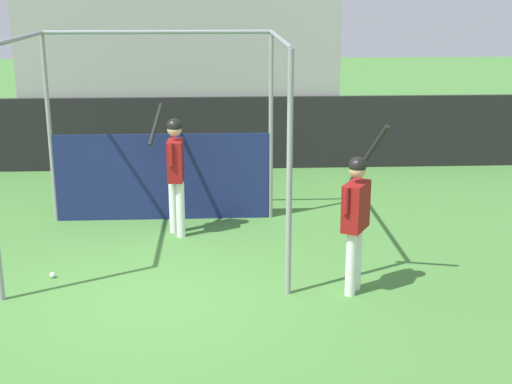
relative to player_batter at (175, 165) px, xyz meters
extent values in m
plane|color=#477F38|center=(-0.12, -2.32, -1.08)|extent=(60.00, 60.00, 0.00)
cube|color=black|center=(-0.12, 4.05, -0.34)|extent=(24.00, 0.12, 1.48)
cube|color=#9E9E99|center=(-0.12, 6.11, 0.69)|extent=(6.50, 4.00, 3.53)
cube|color=maroon|center=(-2.60, 4.51, 0.45)|extent=(0.45, 0.40, 0.10)
cube|color=maroon|center=(-2.60, 4.69, 0.68)|extent=(0.45, 0.06, 0.40)
cube|color=maroon|center=(-2.05, 4.51, 0.45)|extent=(0.45, 0.40, 0.10)
cube|color=maroon|center=(-2.05, 4.69, 0.68)|extent=(0.45, 0.06, 0.40)
cube|color=maroon|center=(-1.50, 4.51, 0.45)|extent=(0.45, 0.40, 0.10)
cube|color=maroon|center=(-1.50, 4.69, 0.68)|extent=(0.45, 0.06, 0.40)
cube|color=maroon|center=(-0.95, 4.51, 0.45)|extent=(0.45, 0.40, 0.10)
cube|color=maroon|center=(-0.95, 4.69, 0.68)|extent=(0.45, 0.06, 0.40)
cube|color=maroon|center=(-0.40, 4.51, 0.45)|extent=(0.45, 0.40, 0.10)
cube|color=maroon|center=(-0.40, 4.69, 0.68)|extent=(0.45, 0.06, 0.40)
cube|color=maroon|center=(0.15, 4.51, 0.45)|extent=(0.45, 0.40, 0.10)
cube|color=maroon|center=(0.15, 4.69, 0.68)|extent=(0.45, 0.06, 0.40)
cube|color=maroon|center=(0.70, 4.51, 0.45)|extent=(0.45, 0.40, 0.10)
cube|color=maroon|center=(0.70, 4.69, 0.68)|extent=(0.45, 0.06, 0.40)
cube|color=maroon|center=(1.25, 4.51, 0.45)|extent=(0.45, 0.40, 0.10)
cube|color=maroon|center=(1.25, 4.69, 0.68)|extent=(0.45, 0.06, 0.40)
cube|color=maroon|center=(1.80, 4.51, 0.45)|extent=(0.45, 0.40, 0.10)
cube|color=maroon|center=(1.80, 4.69, 0.68)|extent=(0.45, 0.06, 0.40)
cube|color=maroon|center=(2.35, 4.51, 0.45)|extent=(0.45, 0.40, 0.10)
cube|color=maroon|center=(2.35, 4.69, 0.68)|extent=(0.45, 0.06, 0.40)
cube|color=maroon|center=(-2.60, 5.31, 0.85)|extent=(0.45, 0.40, 0.10)
cube|color=maroon|center=(-2.60, 5.49, 1.08)|extent=(0.45, 0.06, 0.40)
cube|color=maroon|center=(-2.05, 5.31, 0.85)|extent=(0.45, 0.40, 0.10)
cube|color=maroon|center=(-2.05, 5.49, 1.08)|extent=(0.45, 0.06, 0.40)
cube|color=maroon|center=(-1.50, 5.31, 0.85)|extent=(0.45, 0.40, 0.10)
cube|color=maroon|center=(-1.50, 5.49, 1.08)|extent=(0.45, 0.06, 0.40)
cube|color=maroon|center=(-0.95, 5.31, 0.85)|extent=(0.45, 0.40, 0.10)
cube|color=maroon|center=(-0.95, 5.49, 1.08)|extent=(0.45, 0.06, 0.40)
cube|color=maroon|center=(-0.40, 5.31, 0.85)|extent=(0.45, 0.40, 0.10)
cube|color=maroon|center=(-0.40, 5.49, 1.08)|extent=(0.45, 0.06, 0.40)
cube|color=maroon|center=(0.15, 5.31, 0.85)|extent=(0.45, 0.40, 0.10)
cube|color=maroon|center=(0.15, 5.49, 1.08)|extent=(0.45, 0.06, 0.40)
cube|color=maroon|center=(0.70, 5.31, 0.85)|extent=(0.45, 0.40, 0.10)
cube|color=maroon|center=(0.70, 5.49, 1.08)|extent=(0.45, 0.06, 0.40)
cube|color=maroon|center=(1.25, 5.31, 0.85)|extent=(0.45, 0.40, 0.10)
cube|color=maroon|center=(1.25, 5.49, 1.08)|extent=(0.45, 0.06, 0.40)
cube|color=maroon|center=(1.80, 5.31, 0.85)|extent=(0.45, 0.40, 0.10)
cube|color=maroon|center=(1.80, 5.49, 1.08)|extent=(0.45, 0.06, 0.40)
cube|color=maroon|center=(2.35, 5.31, 0.85)|extent=(0.45, 0.40, 0.10)
cube|color=maroon|center=(2.35, 5.49, 1.08)|extent=(0.45, 0.06, 0.40)
cube|color=maroon|center=(-2.60, 6.11, 1.25)|extent=(0.45, 0.40, 0.10)
cube|color=maroon|center=(-2.60, 6.29, 1.48)|extent=(0.45, 0.06, 0.40)
cube|color=maroon|center=(-2.05, 6.11, 1.25)|extent=(0.45, 0.40, 0.10)
cube|color=maroon|center=(-2.05, 6.29, 1.48)|extent=(0.45, 0.06, 0.40)
cube|color=maroon|center=(-1.50, 6.11, 1.25)|extent=(0.45, 0.40, 0.10)
cube|color=maroon|center=(-1.50, 6.29, 1.48)|extent=(0.45, 0.06, 0.40)
cube|color=maroon|center=(-0.95, 6.11, 1.25)|extent=(0.45, 0.40, 0.10)
cube|color=maroon|center=(-0.95, 6.29, 1.48)|extent=(0.45, 0.06, 0.40)
cube|color=maroon|center=(-0.40, 6.11, 1.25)|extent=(0.45, 0.40, 0.10)
cube|color=maroon|center=(-0.40, 6.29, 1.48)|extent=(0.45, 0.06, 0.40)
cube|color=maroon|center=(0.15, 6.11, 1.25)|extent=(0.45, 0.40, 0.10)
cube|color=maroon|center=(0.15, 6.29, 1.48)|extent=(0.45, 0.06, 0.40)
cube|color=maroon|center=(0.70, 6.11, 1.25)|extent=(0.45, 0.40, 0.10)
cube|color=maroon|center=(0.70, 6.29, 1.48)|extent=(0.45, 0.06, 0.40)
cube|color=maroon|center=(1.25, 6.11, 1.25)|extent=(0.45, 0.40, 0.10)
cube|color=maroon|center=(1.25, 6.29, 1.48)|extent=(0.45, 0.06, 0.40)
cube|color=maroon|center=(1.80, 6.11, 1.25)|extent=(0.45, 0.40, 0.10)
cube|color=maroon|center=(1.80, 6.29, 1.48)|extent=(0.45, 0.06, 0.40)
cube|color=maroon|center=(2.35, 6.11, 1.25)|extent=(0.45, 0.40, 0.10)
cube|color=maroon|center=(2.35, 6.29, 1.48)|extent=(0.45, 0.06, 0.40)
cube|color=maroon|center=(-2.60, 6.91, 1.65)|extent=(0.45, 0.40, 0.10)
cube|color=maroon|center=(-2.60, 7.09, 1.88)|extent=(0.45, 0.06, 0.40)
cube|color=maroon|center=(-2.05, 6.91, 1.65)|extent=(0.45, 0.40, 0.10)
cube|color=maroon|center=(-2.05, 7.09, 1.88)|extent=(0.45, 0.06, 0.40)
cube|color=maroon|center=(-1.50, 6.91, 1.65)|extent=(0.45, 0.40, 0.10)
cube|color=maroon|center=(-1.50, 7.09, 1.88)|extent=(0.45, 0.06, 0.40)
cube|color=maroon|center=(-0.95, 6.91, 1.65)|extent=(0.45, 0.40, 0.10)
cube|color=maroon|center=(-0.95, 7.09, 1.88)|extent=(0.45, 0.06, 0.40)
cube|color=maroon|center=(-0.40, 6.91, 1.65)|extent=(0.45, 0.40, 0.10)
cube|color=maroon|center=(-0.40, 7.09, 1.88)|extent=(0.45, 0.06, 0.40)
cube|color=maroon|center=(0.15, 6.91, 1.65)|extent=(0.45, 0.40, 0.10)
cube|color=maroon|center=(0.15, 7.09, 1.88)|extent=(0.45, 0.06, 0.40)
cube|color=maroon|center=(0.70, 6.91, 1.65)|extent=(0.45, 0.40, 0.10)
cube|color=maroon|center=(0.70, 7.09, 1.88)|extent=(0.45, 0.06, 0.40)
cube|color=maroon|center=(1.25, 6.91, 1.65)|extent=(0.45, 0.40, 0.10)
cube|color=maroon|center=(1.25, 7.09, 1.88)|extent=(0.45, 0.06, 0.40)
cube|color=maroon|center=(1.80, 6.91, 1.65)|extent=(0.45, 0.40, 0.10)
cube|color=maroon|center=(1.80, 7.09, 1.88)|extent=(0.45, 0.06, 0.40)
cube|color=maroon|center=(2.35, 6.91, 1.65)|extent=(0.45, 0.40, 0.10)
cube|color=maroon|center=(2.35, 7.09, 1.88)|extent=(0.45, 0.06, 0.40)
cube|color=maroon|center=(-2.60, 7.71, 2.05)|extent=(0.45, 0.40, 0.10)
cube|color=maroon|center=(-2.05, 7.71, 2.05)|extent=(0.45, 0.40, 0.10)
cube|color=maroon|center=(-1.50, 7.71, 2.05)|extent=(0.45, 0.40, 0.10)
cube|color=maroon|center=(-0.95, 7.71, 2.05)|extent=(0.45, 0.40, 0.10)
cube|color=maroon|center=(-0.40, 7.71, 2.05)|extent=(0.45, 0.40, 0.10)
cube|color=maroon|center=(0.15, 7.71, 2.05)|extent=(0.45, 0.40, 0.10)
cube|color=maroon|center=(0.70, 7.71, 2.05)|extent=(0.45, 0.40, 0.10)
cube|color=maroon|center=(1.25, 7.71, 2.05)|extent=(0.45, 0.40, 0.10)
cube|color=maroon|center=(1.80, 7.71, 2.05)|extent=(0.45, 0.40, 0.10)
cube|color=maroon|center=(2.35, 7.71, 2.05)|extent=(0.45, 0.40, 0.10)
cylinder|color=gray|center=(1.48, -2.26, 0.41)|extent=(0.07, 0.07, 2.97)
cylinder|color=gray|center=(-1.98, 0.76, 0.41)|extent=(0.07, 0.07, 2.97)
cylinder|color=gray|center=(1.48, 0.76, 0.41)|extent=(0.07, 0.07, 2.97)
cylinder|color=gray|center=(-1.98, -0.75, 1.89)|extent=(0.06, 3.03, 0.06)
cylinder|color=gray|center=(1.48, -0.75, 1.89)|extent=(0.06, 3.03, 0.06)
cylinder|color=gray|center=(-0.25, 0.76, 1.89)|extent=(3.46, 0.06, 0.06)
cube|color=navy|center=(-0.25, 0.74, -0.38)|extent=(3.39, 0.03, 1.40)
cylinder|color=white|center=(0.07, -0.10, -0.65)|extent=(0.13, 0.13, 0.85)
cylinder|color=white|center=(-0.05, 0.09, -0.65)|extent=(0.13, 0.13, 0.85)
cube|color=maroon|center=(0.01, -0.01, 0.08)|extent=(0.23, 0.42, 0.60)
sphere|color=tan|center=(0.01, -0.01, 0.54)|extent=(0.21, 0.21, 0.21)
sphere|color=black|center=(0.01, -0.01, 0.59)|extent=(0.22, 0.22, 0.22)
cylinder|color=maroon|center=(-0.03, -0.23, 0.21)|extent=(0.07, 0.07, 0.33)
cylinder|color=maroon|center=(-0.03, 0.21, 0.21)|extent=(0.07, 0.07, 0.33)
cylinder|color=black|center=(-0.28, 0.25, 0.57)|extent=(0.20, 0.74, 0.54)
sphere|color=black|center=(0.06, 0.18, 0.33)|extent=(0.08, 0.08, 0.08)
cylinder|color=white|center=(2.23, -2.34, -0.67)|extent=(0.18, 0.18, 0.82)
cylinder|color=white|center=(2.33, -2.17, -0.67)|extent=(0.18, 0.18, 0.82)
cube|color=maroon|center=(2.28, -2.26, 0.03)|extent=(0.41, 0.50, 0.58)
sphere|color=tan|center=(2.28, -2.26, 0.48)|extent=(0.20, 0.20, 0.20)
sphere|color=black|center=(2.28, -2.26, 0.53)|extent=(0.21, 0.21, 0.21)
cylinder|color=maroon|center=(2.13, -2.44, 0.16)|extent=(0.10, 0.10, 0.32)
cylinder|color=maroon|center=(2.36, -2.03, 0.16)|extent=(0.10, 0.10, 0.32)
cylinder|color=black|center=(2.48, -1.93, 0.59)|extent=(0.39, 0.52, 0.81)
sphere|color=black|center=(2.26, -2.09, 0.20)|extent=(0.08, 0.08, 0.08)
sphere|color=white|center=(-1.52, -1.62, -1.04)|extent=(0.07, 0.07, 0.07)
camera|label=1|loc=(0.67, -10.30, 2.55)|focal=50.00mm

